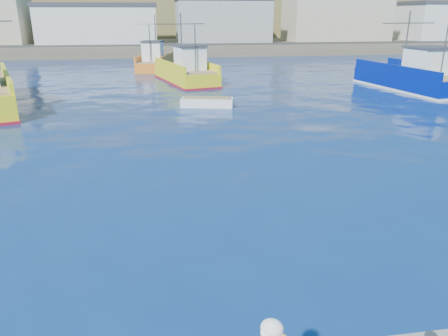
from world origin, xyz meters
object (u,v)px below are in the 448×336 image
Objects in this scene: trawler_blue at (413,77)px; skiff_far at (367,76)px; trawler_yellow_b at (186,72)px; skiff_mid at (207,103)px; boat_orange at (155,61)px.

trawler_blue is 7.12m from skiff_far.
skiff_far is at bearing 0.08° from trawler_yellow_b.
trawler_blue reaches higher than skiff_mid.
trawler_yellow_b is 2.81× the size of skiff_far.
trawler_blue is (18.84, -7.02, 0.06)m from trawler_yellow_b.
skiff_far is at bearing 33.17° from skiff_mid.
trawler_blue is at bearing 13.82° from skiff_mid.
boat_orange is 2.27× the size of skiff_far.
trawler_yellow_b is at bearing 92.89° from skiff_mid.
trawler_blue reaches higher than skiff_far.
boat_orange is at bearing 154.08° from skiff_far.
skiff_mid is (0.58, -11.52, -0.71)m from trawler_yellow_b.
trawler_blue is 27.74m from boat_orange.
trawler_blue is at bearing -85.14° from skiff_far.
skiff_mid is 1.03× the size of skiff_far.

